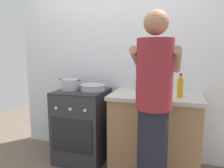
# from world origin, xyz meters

# --- Properties ---
(ground) EXTENTS (6.00, 6.00, 0.00)m
(ground) POSITION_xyz_m (0.00, 0.00, 0.00)
(ground) COLOR #6B5B4C
(back_wall) EXTENTS (3.20, 0.10, 2.50)m
(back_wall) POSITION_xyz_m (0.20, 0.50, 1.25)
(back_wall) COLOR silver
(back_wall) RESTS_ON ground
(countertop) EXTENTS (1.00, 0.60, 0.90)m
(countertop) POSITION_xyz_m (0.55, 0.15, 0.45)
(countertop) COLOR #99724C
(countertop) RESTS_ON ground
(stove_range) EXTENTS (0.60, 0.62, 0.90)m
(stove_range) POSITION_xyz_m (-0.35, 0.15, 0.45)
(stove_range) COLOR #2D2D33
(stove_range) RESTS_ON ground
(pot) EXTENTS (0.28, 0.22, 0.14)m
(pot) POSITION_xyz_m (-0.49, 0.11, 0.97)
(pot) COLOR #B2B2B7
(pot) RESTS_ON stove_range
(mixing_bowl) EXTENTS (0.31, 0.31, 0.08)m
(mixing_bowl) POSITION_xyz_m (-0.21, 0.16, 0.94)
(mixing_bowl) COLOR #B7B7BC
(mixing_bowl) RESTS_ON stove_range
(utensil_crock) EXTENTS (0.10, 0.10, 0.33)m
(utensil_crock) POSITION_xyz_m (0.33, 0.33, 1.00)
(utensil_crock) COLOR silver
(utensil_crock) RESTS_ON countertop
(spice_bottle) EXTENTS (0.04, 0.04, 0.08)m
(spice_bottle) POSITION_xyz_m (0.54, 0.11, 0.94)
(spice_bottle) COLOR silver
(spice_bottle) RESTS_ON countertop
(oil_bottle) EXTENTS (0.06, 0.06, 0.25)m
(oil_bottle) POSITION_xyz_m (0.81, 0.08, 1.00)
(oil_bottle) COLOR gold
(oil_bottle) RESTS_ON countertop
(person) EXTENTS (0.41, 0.50, 1.70)m
(person) POSITION_xyz_m (0.59, -0.44, 0.86)
(person) COLOR black
(person) RESTS_ON ground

